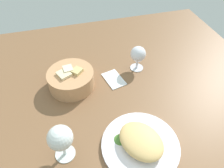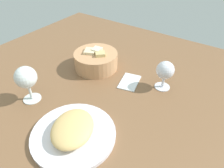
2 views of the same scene
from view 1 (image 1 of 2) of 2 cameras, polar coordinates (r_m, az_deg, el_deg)
The scene contains 8 objects.
ground_plane at distance 80.66cm, azimuth 1.49°, elevation -8.45°, with size 140.00×140.00×2.00cm, color brown.
plate at distance 72.62cm, azimuth 7.69°, elevation -16.11°, with size 25.71×25.71×1.40cm, color white.
omelette at distance 70.16cm, azimuth 7.92°, elevation -15.00°, with size 15.71×12.33×4.28cm, color #E1B86F.
lettuce_garnish at distance 71.72cm, azimuth 2.25°, elevation -14.61°, with size 4.28×4.28×1.22cm, color #497D32.
bread_basket at distance 88.32cm, azimuth -11.05°, elevation 1.34°, with size 18.98×18.98×8.80cm.
wine_glass_near at distance 93.67cm, azimuth 7.06°, elevation 7.83°, with size 6.87×6.87×11.52cm.
wine_glass_far at distance 64.88cm, azimuth -13.81°, elevation -14.25°, with size 7.72×7.72×13.81cm.
folded_napkin at distance 91.78cm, azimuth 0.49°, elevation 1.41°, with size 11.00×7.00×0.80cm, color white.
Camera 1 is at (-45.45, 14.55, 64.03)cm, focal length 33.71 mm.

